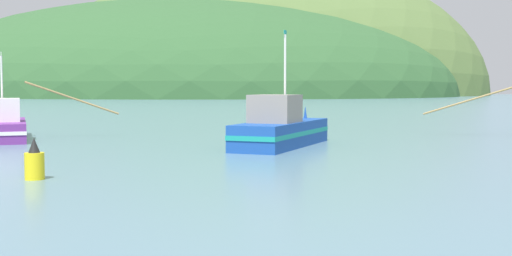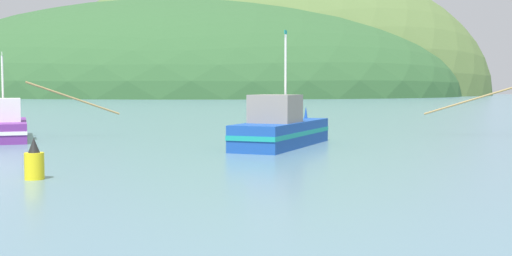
% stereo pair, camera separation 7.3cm
% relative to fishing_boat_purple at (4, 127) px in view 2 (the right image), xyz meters
% --- Properties ---
extents(hill_far_right, '(207.60, 166.08, 69.22)m').
position_rel_fishing_boat_purple_xyz_m(hill_far_right, '(-77.21, 191.72, -0.75)').
color(hill_far_right, '#2D562D').
rests_on(hill_far_right, ground).
extents(hill_far_left, '(184.62, 147.70, 109.97)m').
position_rel_fishing_boat_purple_xyz_m(hill_far_left, '(-54.72, 225.09, -0.75)').
color(hill_far_left, '#516B38').
rests_on(hill_far_left, ground).
extents(hill_far_center, '(127.22, 101.77, 89.87)m').
position_rel_fishing_boat_purple_xyz_m(hill_far_center, '(-85.30, 214.27, -0.75)').
color(hill_far_center, '#2D562D').
rests_on(hill_far_center, ground).
extents(fishing_boat_purple, '(10.83, 8.44, 5.13)m').
position_rel_fishing_boat_purple_xyz_m(fishing_boat_purple, '(0.00, 0.00, 0.00)').
color(fishing_boat_purple, '#6B2D84').
rests_on(fishing_boat_purple, ground).
extents(fishing_boat_blue, '(3.16, 8.90, 6.02)m').
position_rel_fishing_boat_purple_xyz_m(fishing_boat_blue, '(16.81, 0.36, 0.15)').
color(fishing_boat_blue, '#19479E').
rests_on(fishing_boat_blue, ground).
extents(channel_buoy, '(0.64, 0.64, 1.39)m').
position_rel_fishing_boat_purple_xyz_m(channel_buoy, '(12.12, -13.52, -0.18)').
color(channel_buoy, yellow).
rests_on(channel_buoy, ground).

